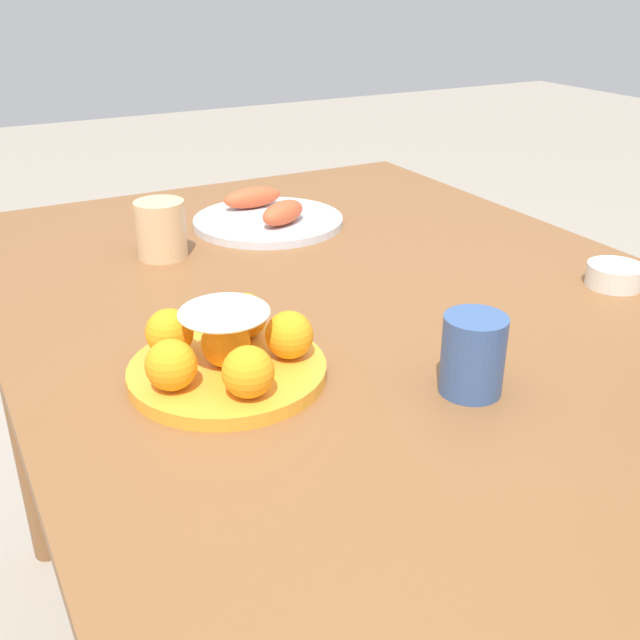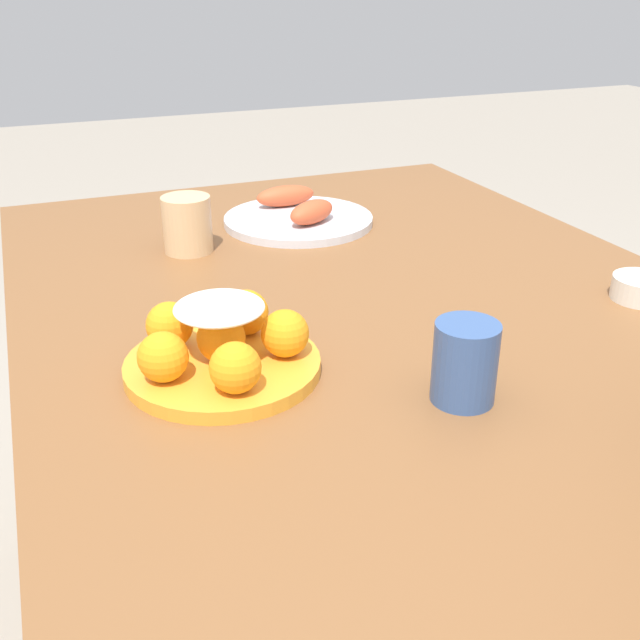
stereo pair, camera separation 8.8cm
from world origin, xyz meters
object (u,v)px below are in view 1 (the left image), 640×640
object	(u,v)px
cake_plate	(226,351)
seafood_platter	(268,217)
dining_table	(397,388)
cup_near	(161,229)
cup_far	(473,355)
sauce_bowl	(615,274)

from	to	relation	value
cake_plate	seafood_platter	distance (m)	0.55
dining_table	seafood_platter	distance (m)	0.47
dining_table	seafood_platter	world-z (taller)	seafood_platter
seafood_platter	dining_table	bearing A→B (deg)	-3.11
cake_plate	cup_near	bearing A→B (deg)	172.30
cup_near	cup_far	xyz separation A→B (m)	(0.56, 0.17, -0.00)
seafood_platter	cup_far	xyz separation A→B (m)	(0.63, -0.05, 0.03)
seafood_platter	cup_near	xyz separation A→B (m)	(0.07, -0.22, 0.03)
sauce_bowl	cup_near	xyz separation A→B (m)	(-0.43, -0.54, 0.03)
cake_plate	cup_far	size ratio (longest dim) A/B	2.51
cake_plate	cup_far	xyz separation A→B (m)	(0.15, 0.22, 0.01)
cup_near	cup_far	size ratio (longest dim) A/B	1.02
cake_plate	cup_near	size ratio (longest dim) A/B	2.46
sauce_bowl	cup_far	distance (m)	0.40
cake_plate	seafood_platter	xyz separation A→B (m)	(-0.48, 0.27, -0.02)
sauce_bowl	seafood_platter	distance (m)	0.59
dining_table	cup_far	world-z (taller)	cup_far
cup_near	cup_far	world-z (taller)	cup_near
dining_table	sauce_bowl	xyz separation A→B (m)	(0.03, 0.35, 0.11)
cup_far	cake_plate	bearing A→B (deg)	-124.55
sauce_bowl	cup_far	size ratio (longest dim) A/B	0.90
sauce_bowl	cup_far	world-z (taller)	cup_far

